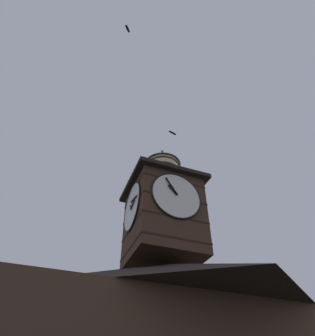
{
  "coord_description": "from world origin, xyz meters",
  "views": [
    {
      "loc": [
        4.2,
        11.56,
        1.78
      ],
      "look_at": [
        -0.96,
        -1.9,
        14.1
      ],
      "focal_mm": 31.06,
      "sensor_mm": 36.0,
      "label": 1
    }
  ],
  "objects_px": {
    "clock_tower": "(163,210)",
    "pine_tree_behind": "(141,323)",
    "flying_bird_low": "(172,133)",
    "flying_bird_high": "(128,29)"
  },
  "relations": [
    {
      "from": "flying_bird_high",
      "to": "clock_tower",
      "type": "bearing_deg",
      "value": -129.46
    },
    {
      "from": "flying_bird_high",
      "to": "flying_bird_low",
      "type": "height_order",
      "value": "flying_bird_high"
    },
    {
      "from": "clock_tower",
      "to": "pine_tree_behind",
      "type": "xyz_separation_m",
      "value": [
        -0.35,
        -4.47,
        -5.19
      ]
    },
    {
      "from": "flying_bird_low",
      "to": "pine_tree_behind",
      "type": "bearing_deg",
      "value": -65.91
    },
    {
      "from": "clock_tower",
      "to": "pine_tree_behind",
      "type": "bearing_deg",
      "value": -94.42
    },
    {
      "from": "flying_bird_high",
      "to": "pine_tree_behind",
      "type": "bearing_deg",
      "value": -115.89
    },
    {
      "from": "flying_bird_high",
      "to": "flying_bird_low",
      "type": "distance_m",
      "value": 9.27
    },
    {
      "from": "clock_tower",
      "to": "flying_bird_high",
      "type": "distance_m",
      "value": 11.57
    },
    {
      "from": "clock_tower",
      "to": "flying_bird_high",
      "type": "relative_size",
      "value": 18.54
    },
    {
      "from": "flying_bird_high",
      "to": "flying_bird_low",
      "type": "xyz_separation_m",
      "value": [
        -6.08,
        -6.99,
        -0.18
      ]
    }
  ]
}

